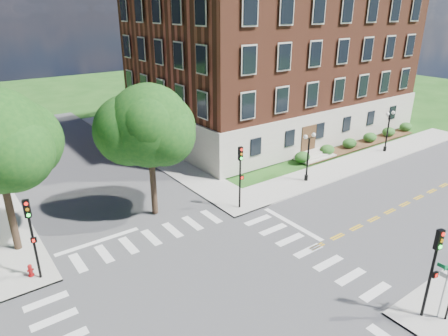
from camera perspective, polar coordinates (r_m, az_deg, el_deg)
ground at (r=22.01m, az=-1.52°, el=-17.91°), size 160.00×160.00×0.00m
road_ew at (r=22.00m, az=-1.52°, el=-17.90°), size 90.00×12.00×0.01m
road_ns at (r=22.00m, az=-1.52°, el=-17.89°), size 12.00×90.00×0.01m
sidewalk_ne at (r=40.96m, az=3.90°, el=1.81°), size 34.00×34.00×0.12m
crosswalk_east at (r=25.95m, az=11.93°, el=-11.52°), size 2.20×10.20×0.02m
stop_bar_east at (r=28.68m, az=9.68°, el=-7.87°), size 0.40×5.50×0.00m
main_building at (r=49.51m, az=7.01°, el=15.06°), size 30.60×22.40×16.50m
shrub_row at (r=46.33m, az=18.74°, el=2.99°), size 18.00×2.00×1.30m
tree_d at (r=27.48m, az=-10.66°, el=5.95°), size 5.68×5.68×9.45m
traffic_signal_se at (r=21.21m, az=27.80°, el=-11.88°), size 0.36×0.42×4.80m
traffic_signal_ne at (r=28.97m, az=2.34°, el=-0.23°), size 0.35×0.40×4.80m
traffic_signal_nw at (r=23.69m, az=-25.84°, el=-7.90°), size 0.38×0.45×4.80m
twin_lamp_west at (r=34.68m, az=11.92°, el=1.92°), size 1.36×0.36×4.23m
twin_lamp_east at (r=44.55m, az=22.37°, el=5.18°), size 1.36×0.36×4.23m
street_sign_pole at (r=21.96m, az=29.21°, el=-13.71°), size 1.10×1.10×3.10m
fire_hydrant at (r=25.40m, az=-25.91°, el=-13.05°), size 0.35×0.35×0.75m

